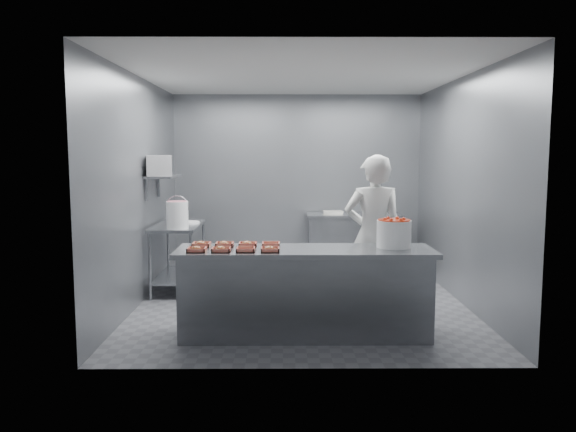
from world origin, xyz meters
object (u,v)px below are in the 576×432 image
object	(u,v)px
tray_6	(248,244)
tray_7	(271,244)
service_counter	(305,292)
tray_4	(201,244)
tray_3	(270,249)
appliance	(159,166)
strawberry_tub	(394,233)
back_counter	(354,242)
tray_0	(197,249)
tray_2	(246,249)
prep_table	(178,247)
tray_5	(224,244)
glaze_bucket	(177,214)
tray_1	(221,249)
worker	(373,235)

from	to	relation	value
tray_6	tray_7	size ratio (longest dim) A/B	1.00
service_counter	tray_4	size ratio (longest dim) A/B	13.88
tray_3	appliance	world-z (taller)	appliance
tray_7	strawberry_tub	world-z (taller)	strawberry_tub
back_counter	tray_0	bearing A→B (deg)	-120.06
tray_2	tray_7	xyz separation A→B (m)	(0.24, 0.31, 0.00)
tray_0	strawberry_tub	world-z (taller)	strawberry_tub
prep_table	tray_2	bearing A→B (deg)	-63.23
strawberry_tub	appliance	bearing A→B (deg)	149.53
tray_3	tray_7	distance (m)	0.31
tray_0	tray_2	size ratio (longest dim) A/B	1.00
appliance	tray_0	bearing A→B (deg)	-78.93
tray_2	tray_3	size ratio (longest dim) A/B	1.00
tray_6	appliance	distance (m)	2.11
tray_5	tray_0	bearing A→B (deg)	-127.66
service_counter	prep_table	distance (m)	2.56
prep_table	appliance	size ratio (longest dim) A/B	3.35
tray_4	glaze_bucket	distance (m)	1.45
tray_4	tray_6	world-z (taller)	same
tray_1	worker	xyz separation A→B (m)	(1.65, 0.97, -0.00)
back_counter	tray_7	distance (m)	3.37
tray_4	strawberry_tub	xyz separation A→B (m)	(1.98, -0.08, 0.13)
tray_0	tray_1	bearing A→B (deg)	0.00
back_counter	tray_0	size ratio (longest dim) A/B	8.01
tray_2	tray_1	bearing A→B (deg)	-180.00
glaze_bucket	tray_7	bearing A→B (deg)	-47.91
tray_1	tray_7	distance (m)	0.57
back_counter	prep_table	bearing A→B (deg)	-152.99
tray_4	tray_5	distance (m)	0.24
tray_1	tray_6	xyz separation A→B (m)	(0.24, 0.31, 0.00)
back_counter	appliance	size ratio (longest dim) A/B	4.19
prep_table	tray_4	distance (m)	1.91
back_counter	tray_2	distance (m)	3.75
prep_table	tray_0	xyz separation A→B (m)	(0.58, -2.11, 0.33)
tray_4	worker	xyz separation A→B (m)	(1.89, 0.66, -0.00)
tray_6	worker	bearing A→B (deg)	25.17
tray_2	worker	bearing A→B (deg)	34.67
appliance	prep_table	bearing A→B (deg)	46.67
tray_7	glaze_bucket	distance (m)	1.83
service_counter	tray_1	distance (m)	0.97
tray_0	strawberry_tub	bearing A→B (deg)	6.57
appliance	tray_6	bearing A→B (deg)	-62.25
prep_table	tray_6	xyz separation A→B (m)	(1.06, -1.79, 0.33)
tray_0	tray_1	size ratio (longest dim) A/B	1.00
tray_0	glaze_bucket	bearing A→B (deg)	106.73
tray_5	tray_7	distance (m)	0.48
tray_3	worker	distance (m)	1.52
tray_2	tray_6	size ratio (longest dim) A/B	1.00
tray_1	appliance	world-z (taller)	appliance
prep_table	glaze_bucket	bearing A→B (deg)	-79.85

